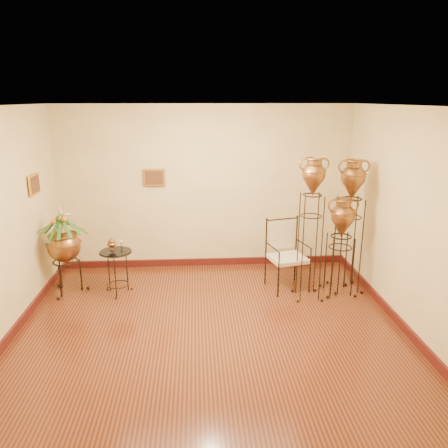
{
  "coord_description": "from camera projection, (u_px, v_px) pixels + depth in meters",
  "views": [
    {
      "loc": [
        -0.15,
        -4.86,
        2.88
      ],
      "look_at": [
        0.25,
        1.3,
        1.1
      ],
      "focal_mm": 35.0,
      "sensor_mm": 36.0,
      "label": 1
    }
  ],
  "objects": [
    {
      "name": "amphora_mid",
      "position": [
        349.0,
        225.0,
        6.59
      ],
      "size": [
        0.51,
        0.51,
        2.06
      ],
      "rotation": [
        0.0,
        0.0,
        0.11
      ],
      "color": "black",
      "rests_on": "ground"
    },
    {
      "name": "ground",
      "position": [
        211.0,
        337.0,
        5.47
      ],
      "size": [
        5.0,
        5.0,
        0.0
      ],
      "primitive_type": "plane",
      "color": "maroon",
      "rests_on": "ground"
    },
    {
      "name": "amphora_short",
      "position": [
        340.0,
        246.0,
        6.55
      ],
      "size": [
        0.59,
        0.59,
        1.5
      ],
      "rotation": [
        0.0,
        0.0,
        -0.39
      ],
      "color": "black",
      "rests_on": "ground"
    },
    {
      "name": "armchair",
      "position": [
        288.0,
        256.0,
        6.74
      ],
      "size": [
        0.73,
        0.7,
        1.08
      ],
      "rotation": [
        0.0,
        0.0,
        0.25
      ],
      "color": "black",
      "rests_on": "ground"
    },
    {
      "name": "planter_urn",
      "position": [
        63.0,
        242.0,
        6.53
      ],
      "size": [
        0.82,
        0.82,
        1.45
      ],
      "rotation": [
        0.0,
        0.0,
        0.06
      ],
      "color": "black",
      "rests_on": "ground"
    },
    {
      "name": "amphora_tall",
      "position": [
        311.0,
        228.0,
        6.29
      ],
      "size": [
        0.42,
        0.42,
        2.12
      ],
      "rotation": [
        0.0,
        0.0,
        0.01
      ],
      "color": "black",
      "rests_on": "ground"
    },
    {
      "name": "side_table",
      "position": [
        117.0,
        271.0,
        6.62
      ],
      "size": [
        0.61,
        0.61,
        0.86
      ],
      "rotation": [
        0.0,
        0.0,
        -0.39
      ],
      "color": "black",
      "rests_on": "ground"
    },
    {
      "name": "room_shell",
      "position": [
        209.0,
        203.0,
        4.99
      ],
      "size": [
        5.02,
        5.02,
        2.81
      ],
      "color": "beige",
      "rests_on": "ground"
    }
  ]
}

